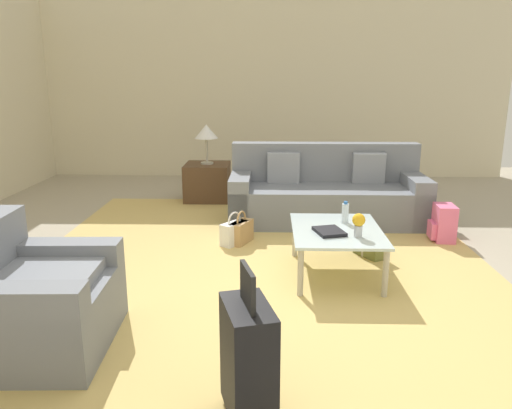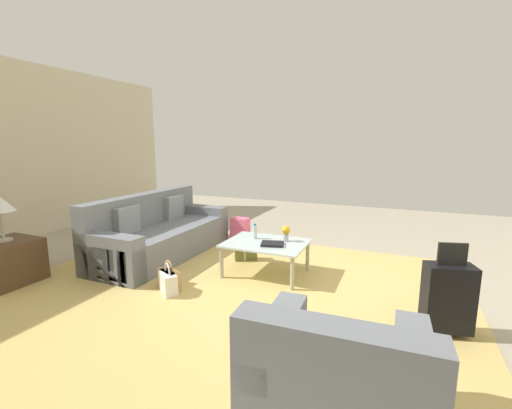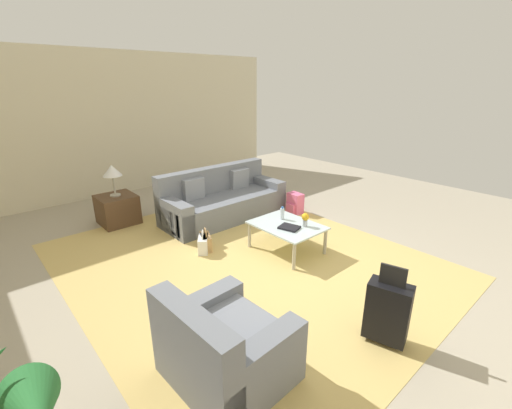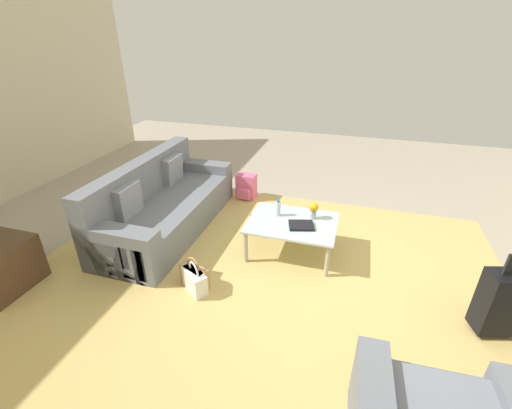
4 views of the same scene
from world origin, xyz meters
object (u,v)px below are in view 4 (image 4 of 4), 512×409
Objects in this scene: coffee_table at (292,225)px; handbag_tan at (194,275)px; couch at (162,207)px; suitcase_black at (505,302)px; handbag_white at (195,280)px; coffee_table_book at (301,225)px; handbag_olive at (263,222)px; flower_vase at (314,209)px; backpack_pink at (246,187)px; water_bottle at (278,208)px.

coffee_table is 2.88× the size of handbag_tan.
couch is 6.56× the size of handbag_tan.
suitcase_black is 2.37× the size of handbag_white.
coffee_table_book reaches higher than handbag_tan.
suitcase_black reaches higher than handbag_olive.
flower_vase reaches higher than handbag_white.
suitcase_black is (-3.80, 0.80, 0.05)m from couch.
backpack_pink is (0.53, -0.89, 0.06)m from handbag_olive.
flower_vase reaches higher than handbag_olive.
backpack_pink is at bearing -86.16° from handbag_tan.
coffee_table is at bearing -130.02° from handbag_white.
handbag_olive is at bearing -19.62° from flower_vase.
suitcase_black is (-1.88, 0.62, -0.09)m from coffee_table_book.
suitcase_black is 2.84m from handbag_white.
coffee_table_book is 0.82m from handbag_olive.
coffee_table_book is 1.36× the size of flower_vase.
coffee_table is 1.64m from backpack_pink.
water_bottle reaches higher than coffee_table.
backpack_pink is (1.22, -1.14, -0.36)m from flower_vase.
coffee_table is 2.88× the size of handbag_white.
suitcase_black reaches higher than backpack_pink.
coffee_table is 0.32m from flower_vase.
backpack_pink is at bearing -59.43° from handbag_olive.
coffee_table_book is 0.78× the size of handbag_tan.
backpack_pink reaches higher than handbag_tan.
suitcase_black is at bearing -174.51° from handbag_white.
handbag_tan is at bearing 93.84° from backpack_pink.
coffee_table_book is at bearing -139.94° from handbag_tan.
flower_vase is at bearing -25.53° from suitcase_black.
coffee_table_book is (-0.12, 0.08, 0.06)m from coffee_table.
handbag_tan is at bearing 56.79° from water_bottle.
couch reaches higher than suitcase_black.
suitcase_black reaches higher than water_bottle.
coffee_table_book is 1.33m from handbag_white.
suitcase_black is 2.12× the size of backpack_pink.
suitcase_black reaches higher than coffee_table_book.
water_bottle is 0.51× the size of backpack_pink.
handbag_tan is at bearing 44.33° from flower_vase.
handbag_white is (0.62, 1.07, -0.40)m from water_bottle.
handbag_olive is at bearing -47.39° from water_bottle.
handbag_tan and handbag_white have the same top height.
water_bottle is 0.73× the size of coffee_table_book.
handbag_white is at bearing 132.65° from couch.
suitcase_black reaches higher than handbag_white.
handbag_white is at bearing 5.49° from suitcase_black.
suitcase_black reaches higher than handbag_tan.
backpack_pink is (0.19, -2.26, 0.06)m from handbag_white.
handbag_tan is (2.85, 0.20, -0.23)m from suitcase_black.
suitcase_black is at bearing -176.01° from handbag_tan.
backpack_pink reaches higher than handbag_white.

